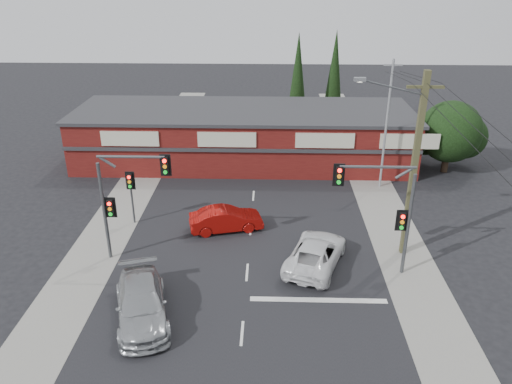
{
  "coord_description": "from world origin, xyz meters",
  "views": [
    {
      "loc": [
        1.12,
        -20.96,
        14.54
      ],
      "look_at": [
        0.39,
        3.0,
        3.56
      ],
      "focal_mm": 35.0,
      "sensor_mm": 36.0,
      "label": 1
    }
  ],
  "objects_px": {
    "shop_building": "(244,135)",
    "utility_pole": "(412,161)",
    "silver_suv": "(142,303)",
    "red_sedan": "(226,219)",
    "white_suv": "(316,253)"
  },
  "relations": [
    {
      "from": "white_suv",
      "to": "shop_building",
      "type": "distance_m",
      "value": 16.12
    },
    {
      "from": "white_suv",
      "to": "silver_suv",
      "type": "height_order",
      "value": "silver_suv"
    },
    {
      "from": "silver_suv",
      "to": "shop_building",
      "type": "height_order",
      "value": "shop_building"
    },
    {
      "from": "red_sedan",
      "to": "shop_building",
      "type": "height_order",
      "value": "shop_building"
    },
    {
      "from": "shop_building",
      "to": "utility_pole",
      "type": "distance_m",
      "value": 17.15
    },
    {
      "from": "silver_suv",
      "to": "white_suv",
      "type": "bearing_deg",
      "value": 13.13
    },
    {
      "from": "red_sedan",
      "to": "utility_pole",
      "type": "xyz_separation_m",
      "value": [
        9.82,
        -2.28,
        4.68
      ]
    },
    {
      "from": "shop_building",
      "to": "utility_pole",
      "type": "relative_size",
      "value": 2.73
    },
    {
      "from": "red_sedan",
      "to": "utility_pole",
      "type": "bearing_deg",
      "value": -117.1
    },
    {
      "from": "white_suv",
      "to": "red_sedan",
      "type": "relative_size",
      "value": 1.21
    },
    {
      "from": "silver_suv",
      "to": "red_sedan",
      "type": "bearing_deg",
      "value": 53.18
    },
    {
      "from": "white_suv",
      "to": "utility_pole",
      "type": "distance_m",
      "value": 6.83
    },
    {
      "from": "silver_suv",
      "to": "utility_pole",
      "type": "relative_size",
      "value": 0.54
    },
    {
      "from": "silver_suv",
      "to": "utility_pole",
      "type": "xyz_separation_m",
      "value": [
        12.9,
        6.0,
        4.61
      ]
    },
    {
      "from": "red_sedan",
      "to": "silver_suv",
      "type": "bearing_deg",
      "value": 145.61
    }
  ]
}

